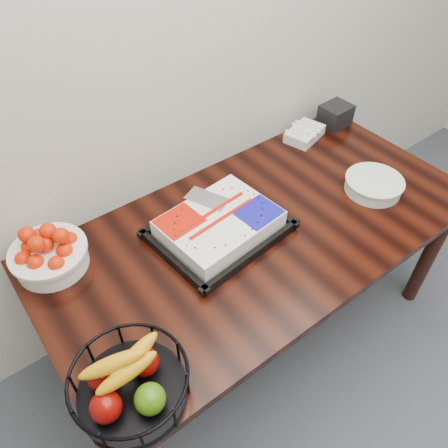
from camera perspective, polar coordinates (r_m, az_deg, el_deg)
table at (r=1.83m, az=4.80°, el=-2.20°), size 1.80×0.90×0.75m
cake_tray at (r=1.70m, az=-0.62°, el=-0.24°), size 0.52×0.43×0.10m
tangerine_bowl at (r=1.69m, az=-21.99°, el=-3.32°), size 0.28×0.28×0.18m
fruit_basket at (r=1.32m, az=-12.18°, el=-19.58°), size 0.34×0.34×0.18m
plate_stack at (r=2.01m, az=18.95°, el=4.85°), size 0.25×0.25×0.06m
fork_bag at (r=2.27m, az=10.49°, el=11.59°), size 0.23×0.18×0.06m
napkin_box at (r=2.40m, az=14.34°, el=13.64°), size 0.16×0.14×0.11m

